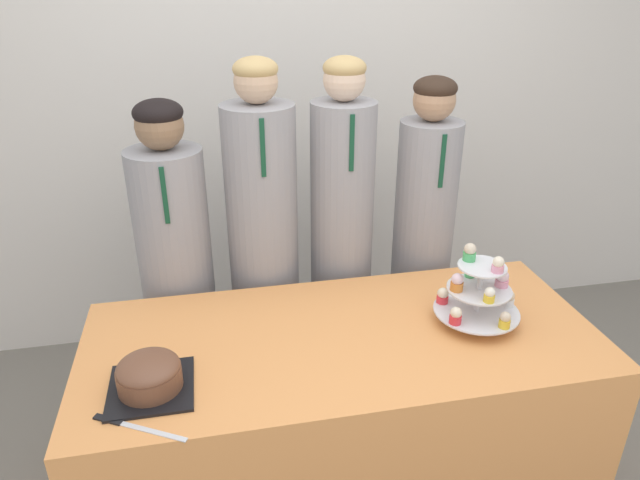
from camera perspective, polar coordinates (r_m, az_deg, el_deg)
The scene contains 9 objects.
wall_back at distance 3.04m, azimuth -3.68°, elevation 14.33°, with size 9.00×0.06×2.70m.
table at distance 2.26m, azimuth 2.15°, elevation -17.60°, with size 1.79×0.78×0.78m.
round_cake at distance 1.83m, azimuth -16.72°, elevation -12.76°, with size 0.25×0.25×0.11m.
cake_knife at distance 1.76m, azimuth -18.99°, elevation -17.02°, with size 0.27×0.16×0.01m.
cupcake_stand at distance 2.10m, azimuth 15.55°, elevation -4.97°, with size 0.30×0.30×0.29m.
student_0 at distance 2.50m, azimuth -13.92°, elevation -4.54°, with size 0.30×0.30×1.50m.
student_1 at distance 2.47m, azimuth -5.57°, elevation -2.46°, with size 0.29×0.30×1.65m.
student_2 at distance 2.52m, azimuth 2.14°, elevation -1.67°, with size 0.27×0.27×1.64m.
student_3 at distance 2.64m, azimuth 10.07°, elevation -1.65°, with size 0.27×0.27×1.55m.
Camera 1 is at (-0.41, -1.21, 1.93)m, focal length 32.00 mm.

